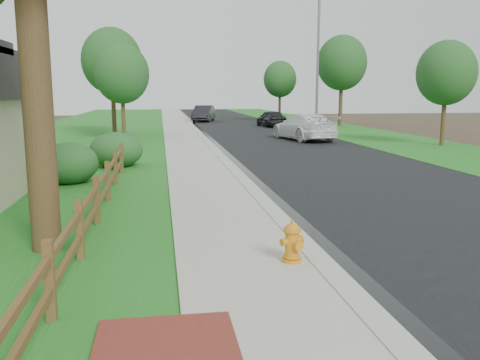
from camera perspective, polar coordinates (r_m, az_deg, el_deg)
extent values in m
plane|color=#3C2E21|center=(6.89, 10.95, -15.05)|extent=(120.00, 120.00, 0.00)
cube|color=black|center=(41.52, 0.57, 5.90)|extent=(8.00, 90.00, 0.02)
cube|color=#9C998E|center=(41.04, -5.25, 5.88)|extent=(0.40, 90.00, 0.12)
cube|color=black|center=(41.07, -4.76, 5.84)|extent=(0.50, 90.00, 0.00)
cube|color=#AFA699|center=(40.98, -7.08, 5.83)|extent=(2.20, 90.00, 0.10)
cube|color=#225A19|center=(40.96, -9.74, 5.73)|extent=(1.60, 90.00, 0.06)
cube|color=#225A19|center=(41.37, -16.99, 5.47)|extent=(9.00, 90.00, 0.04)
cube|color=#225A19|center=(43.19, 9.69, 5.93)|extent=(6.00, 90.00, 0.04)
cube|color=#4D3319|center=(6.83, -20.56, -10.75)|extent=(0.12, 0.12, 1.10)
cube|color=#4D3319|center=(9.08, -17.55, -5.48)|extent=(0.12, 0.12, 1.10)
cube|color=#4D3319|center=(11.39, -15.78, -2.32)|extent=(0.12, 0.12, 1.10)
cube|color=#4D3319|center=(13.73, -14.62, -0.23)|extent=(0.12, 0.12, 1.10)
cube|color=#4D3319|center=(16.09, -13.79, 1.25)|extent=(0.12, 0.12, 1.10)
cube|color=#4D3319|center=(18.46, -13.18, 2.35)|extent=(0.12, 0.12, 1.10)
cube|color=#4D3319|center=(20.84, -12.70, 3.20)|extent=(0.12, 0.12, 1.10)
cube|color=#4D3319|center=(5.79, -22.94, -15.80)|extent=(0.08, 2.35, 0.10)
cube|color=#4D3319|center=(5.63, -23.21, -12.11)|extent=(0.08, 2.35, 0.10)
cube|color=#4D3319|center=(7.97, -18.79, -8.43)|extent=(0.08, 2.35, 0.10)
cube|color=#4D3319|center=(7.86, -18.95, -5.66)|extent=(0.08, 2.35, 0.10)
cube|color=#4D3319|center=(10.25, -16.54, -4.27)|extent=(0.08, 2.35, 0.10)
cube|color=#4D3319|center=(10.16, -16.65, -2.08)|extent=(0.08, 2.35, 0.10)
cube|color=#4D3319|center=(12.58, -15.12, -1.62)|extent=(0.08, 2.35, 0.10)
cube|color=#4D3319|center=(12.51, -15.20, 0.17)|extent=(0.08, 2.35, 0.10)
cube|color=#4D3319|center=(14.93, -14.15, 0.19)|extent=(0.08, 2.35, 0.10)
cube|color=#4D3319|center=(14.87, -14.22, 1.71)|extent=(0.08, 2.35, 0.10)
cube|color=#4D3319|center=(17.29, -13.45, 1.51)|extent=(0.08, 2.35, 0.10)
cube|color=#4D3319|center=(17.24, -13.50, 2.83)|extent=(0.08, 2.35, 0.10)
cube|color=#4D3319|center=(19.66, -12.91, 2.51)|extent=(0.08, 2.35, 0.10)
cube|color=#4D3319|center=(19.62, -12.96, 3.67)|extent=(0.08, 2.35, 0.10)
cylinder|color=#352316|center=(9.59, -21.80, 8.39)|extent=(0.52, 0.52, 5.50)
cylinder|color=#CA9117|center=(8.57, 5.82, -8.91)|extent=(0.33, 0.33, 0.06)
cylinder|color=#CA9117|center=(8.49, 5.85, -7.24)|extent=(0.22, 0.22, 0.50)
cylinder|color=#CA9117|center=(8.55, 5.83, -8.48)|extent=(0.27, 0.27, 0.05)
cylinder|color=#CA9117|center=(8.42, 5.88, -5.61)|extent=(0.30, 0.30, 0.05)
ellipsoid|color=#CA9117|center=(8.42, 5.88, -5.48)|extent=(0.24, 0.24, 0.18)
cylinder|color=#CA9117|center=(8.39, 5.89, -4.71)|extent=(0.05, 0.05, 0.07)
cylinder|color=#CA9117|center=(8.37, 6.44, -7.29)|extent=(0.18, 0.16, 0.14)
cylinder|color=#CA9117|center=(8.38, 4.94, -6.97)|extent=(0.16, 0.15, 0.12)
cylinder|color=#CA9117|center=(8.57, 6.75, -6.63)|extent=(0.16, 0.15, 0.12)
imported|color=white|center=(31.01, 7.18, 5.96)|extent=(3.17, 5.76, 1.58)
imported|color=black|center=(42.79, 3.52, 6.94)|extent=(2.01, 4.18, 1.38)
imported|color=black|center=(50.24, -4.11, 7.47)|extent=(2.78, 4.99, 1.56)
cylinder|color=slate|center=(40.53, 8.72, 12.78)|extent=(0.20, 0.20, 10.04)
ellipsoid|color=#17401E|center=(16.85, -18.68, 1.78)|extent=(2.30, 2.30, 1.33)
ellipsoid|color=#17401E|center=(20.00, -13.73, 3.29)|extent=(2.59, 2.59, 1.37)
cylinder|color=#352316|center=(31.50, -12.98, 7.52)|extent=(0.24, 0.24, 3.45)
ellipsoid|color=#17401E|center=(31.50, -13.14, 11.56)|extent=(3.23, 3.23, 3.55)
cylinder|color=#352316|center=(29.41, 21.89, 6.85)|extent=(0.23, 0.23, 3.39)
ellipsoid|color=#17401E|center=(29.40, 22.17, 11.08)|extent=(3.10, 3.10, 3.41)
cylinder|color=#352316|center=(35.34, -14.03, 8.38)|extent=(0.29, 0.29, 4.29)
ellipsoid|color=#17401E|center=(35.39, -14.22, 12.84)|extent=(3.96, 3.96, 4.35)
cylinder|color=#352316|center=(44.47, 11.25, 8.95)|extent=(0.32, 0.32, 4.62)
ellipsoid|color=#17401E|center=(44.54, 11.38, 12.77)|extent=(4.18, 4.18, 4.60)
cylinder|color=#352316|center=(49.80, 4.47, 8.58)|extent=(0.25, 0.25, 3.58)
ellipsoid|color=#17401E|center=(49.81, 4.51, 11.23)|extent=(3.16, 3.16, 3.48)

